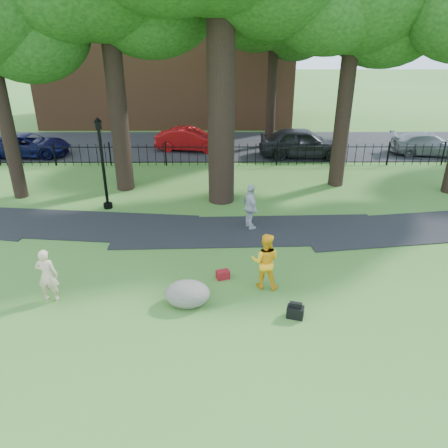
{
  "coord_description": "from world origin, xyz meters",
  "views": [
    {
      "loc": [
        0.04,
        -10.83,
        7.31
      ],
      "look_at": [
        0.09,
        2.0,
        1.21
      ],
      "focal_mm": 35.0,
      "sensor_mm": 36.0,
      "label": 1
    }
  ],
  "objects_px": {
    "red_sedan": "(190,140)",
    "lamppost": "(103,166)",
    "woman": "(47,275)",
    "man": "(265,261)",
    "boulder": "(187,292)"
  },
  "relations": [
    {
      "from": "lamppost",
      "to": "man",
      "type": "bearing_deg",
      "value": -66.06
    },
    {
      "from": "woman",
      "to": "boulder",
      "type": "bearing_deg",
      "value": 176.46
    },
    {
      "from": "man",
      "to": "boulder",
      "type": "distance_m",
      "value": 2.44
    },
    {
      "from": "lamppost",
      "to": "woman",
      "type": "bearing_deg",
      "value": -112.0
    },
    {
      "from": "man",
      "to": "lamppost",
      "type": "relative_size",
      "value": 0.46
    },
    {
      "from": "boulder",
      "to": "lamppost",
      "type": "bearing_deg",
      "value": 119.42
    },
    {
      "from": "boulder",
      "to": "red_sedan",
      "type": "bearing_deg",
      "value": 93.45
    },
    {
      "from": "red_sedan",
      "to": "lamppost",
      "type": "bearing_deg",
      "value": 170.46
    },
    {
      "from": "man",
      "to": "lamppost",
      "type": "xyz_separation_m",
      "value": [
        -6.08,
        5.98,
        1.0
      ]
    },
    {
      "from": "woman",
      "to": "man",
      "type": "distance_m",
      "value": 6.17
    },
    {
      "from": "woman",
      "to": "man",
      "type": "relative_size",
      "value": 0.93
    },
    {
      "from": "boulder",
      "to": "red_sedan",
      "type": "relative_size",
      "value": 0.31
    },
    {
      "from": "woman",
      "to": "man",
      "type": "xyz_separation_m",
      "value": [
        6.14,
        0.65,
        0.06
      ]
    },
    {
      "from": "lamppost",
      "to": "red_sedan",
      "type": "relative_size",
      "value": 0.94
    },
    {
      "from": "man",
      "to": "boulder",
      "type": "bearing_deg",
      "value": 32.24
    }
  ]
}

